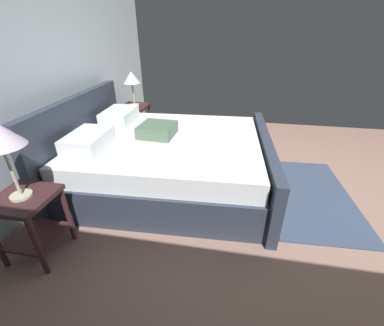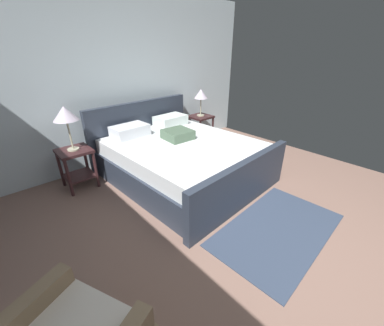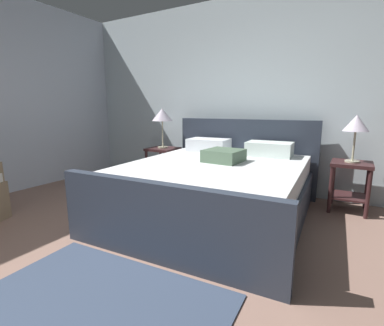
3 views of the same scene
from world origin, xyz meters
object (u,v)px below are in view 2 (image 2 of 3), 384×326
(nightstand_right, at_px, (200,125))
(table_lamp_right, at_px, (201,95))
(bed, at_px, (181,158))
(nightstand_left, at_px, (76,162))
(table_lamp_left, at_px, (65,114))

(nightstand_right, distance_m, table_lamp_right, 0.64)
(bed, xyz_separation_m, nightstand_right, (1.33, 0.92, 0.07))
(bed, relative_size, table_lamp_right, 4.37)
(table_lamp_right, bearing_deg, nightstand_right, -90.00)
(bed, distance_m, nightstand_left, 1.55)
(nightstand_right, height_order, table_lamp_right, table_lamp_right)
(bed, xyz_separation_m, table_lamp_right, (1.33, 0.92, 0.70))
(nightstand_right, xyz_separation_m, table_lamp_right, (0.00, 0.00, 0.64))
(bed, xyz_separation_m, nightstand_left, (-1.32, 0.80, 0.07))
(table_lamp_right, distance_m, table_lamp_left, 2.65)
(nightstand_right, height_order, nightstand_left, same)
(bed, height_order, table_lamp_right, table_lamp_right)
(table_lamp_right, height_order, table_lamp_left, table_lamp_left)
(table_lamp_right, distance_m, nightstand_left, 2.73)
(nightstand_left, bearing_deg, nightstand_right, 2.70)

